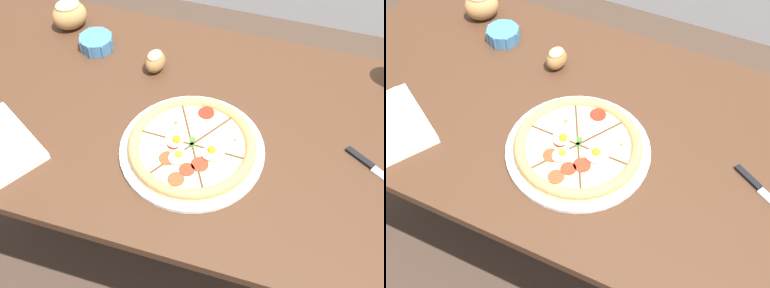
% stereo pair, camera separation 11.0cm
% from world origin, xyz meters
% --- Properties ---
extents(ground_plane, '(12.00, 12.00, 0.00)m').
position_xyz_m(ground_plane, '(0.00, 0.00, 0.00)').
color(ground_plane, '#3D2D23').
extents(dining_table, '(1.48, 0.82, 0.74)m').
position_xyz_m(dining_table, '(0.00, 0.00, 0.64)').
color(dining_table, '#422819').
rests_on(dining_table, ground_plane).
extents(pizza, '(0.38, 0.38, 0.05)m').
position_xyz_m(pizza, '(0.10, -0.11, 0.76)').
color(pizza, white).
rests_on(pizza, dining_table).
extents(ramekin_bowl, '(0.11, 0.11, 0.04)m').
position_xyz_m(ramekin_bowl, '(-0.31, 0.20, 0.76)').
color(ramekin_bowl, teal).
rests_on(ramekin_bowl, dining_table).
extents(bread_piece_near, '(0.07, 0.08, 0.07)m').
position_xyz_m(bread_piece_near, '(-0.10, 0.16, 0.78)').
color(bread_piece_near, olive).
rests_on(bread_piece_near, dining_table).
extents(bread_piece_mid, '(0.14, 0.14, 0.10)m').
position_xyz_m(bread_piece_mid, '(-0.43, 0.27, 0.79)').
color(bread_piece_mid, '#B27F47').
rests_on(bread_piece_mid, dining_table).
extents(knife_main, '(0.17, 0.12, 0.01)m').
position_xyz_m(knife_main, '(0.57, -0.03, 0.75)').
color(knife_main, silver).
rests_on(knife_main, dining_table).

